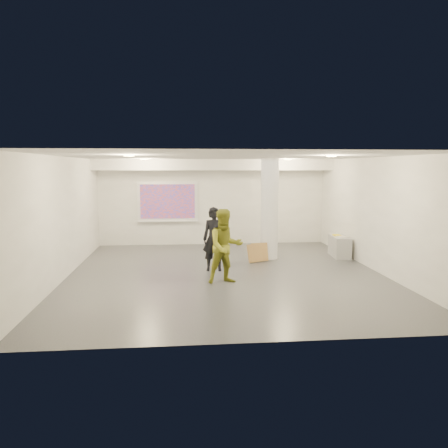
{
  "coord_description": "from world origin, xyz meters",
  "views": [
    {
      "loc": [
        -1.1,
        -10.97,
        2.73
      ],
      "look_at": [
        0.0,
        0.4,
        1.25
      ],
      "focal_mm": 35.0,
      "sensor_mm": 36.0,
      "label": 1
    }
  ],
  "objects": [
    {
      "name": "woman",
      "position": [
        -0.25,
        0.41,
        0.85
      ],
      "size": [
        0.66,
        0.47,
        1.7
      ],
      "primitive_type": "imported",
      "rotation": [
        0.0,
        0.0,
        -0.11
      ],
      "color": "black",
      "rests_on": "floor"
    },
    {
      "name": "cardboard_back",
      "position": [
        1.0,
        1.35,
        0.26
      ],
      "size": [
        0.52,
        0.38,
        0.52
      ],
      "primitive_type": "cube",
      "rotation": [
        -0.27,
        0.0,
        0.45
      ],
      "color": "#9F763F",
      "rests_on": "floor"
    },
    {
      "name": "wall_front",
      "position": [
        0.0,
        -4.5,
        1.5
      ],
      "size": [
        8.0,
        0.01,
        3.0
      ],
      "primitive_type": "cube",
      "color": "silver",
      "rests_on": "floor"
    },
    {
      "name": "ceiling",
      "position": [
        0.0,
        0.0,
        3.0
      ],
      "size": [
        8.0,
        9.0,
        0.01
      ],
      "primitive_type": "cube",
      "color": "silver",
      "rests_on": "floor"
    },
    {
      "name": "downlight_sw",
      "position": [
        -2.2,
        -1.5,
        2.98
      ],
      "size": [
        0.22,
        0.22,
        0.02
      ],
      "primitive_type": "cylinder",
      "color": "#FFEE98",
      "rests_on": "ceiling"
    },
    {
      "name": "column",
      "position": [
        1.5,
        1.8,
        1.5
      ],
      "size": [
        0.52,
        0.52,
        3.0
      ],
      "primitive_type": "cylinder",
      "color": "white",
      "rests_on": "floor"
    },
    {
      "name": "downlight_ne",
      "position": [
        2.2,
        2.5,
        2.98
      ],
      "size": [
        0.22,
        0.22,
        0.02
      ],
      "primitive_type": "cylinder",
      "color": "#FFEE98",
      "rests_on": "ceiling"
    },
    {
      "name": "projection_screen",
      "position": [
        -1.6,
        4.45,
        1.53
      ],
      "size": [
        2.1,
        0.13,
        1.42
      ],
      "color": "white",
      "rests_on": "wall_back"
    },
    {
      "name": "wall_back",
      "position": [
        0.0,
        4.5,
        1.5
      ],
      "size": [
        8.0,
        0.01,
        3.0
      ],
      "primitive_type": "cube",
      "color": "silver",
      "rests_on": "floor"
    },
    {
      "name": "downlight_se",
      "position": [
        2.2,
        -1.5,
        2.98
      ],
      "size": [
        0.22,
        0.22,
        0.02
      ],
      "primitive_type": "cylinder",
      "color": "#FFEE98",
      "rests_on": "ceiling"
    },
    {
      "name": "credenza",
      "position": [
        3.72,
        1.85,
        0.32
      ],
      "size": [
        0.56,
        1.13,
        0.64
      ],
      "primitive_type": "cube",
      "rotation": [
        0.0,
        0.0,
        -0.09
      ],
      "color": "#949699",
      "rests_on": "floor"
    },
    {
      "name": "floor",
      "position": [
        0.0,
        0.0,
        0.0
      ],
      "size": [
        8.0,
        9.0,
        0.01
      ],
      "primitive_type": "cube",
      "color": "#36383E",
      "rests_on": "ground"
    },
    {
      "name": "papers_stack",
      "position": [
        3.74,
        1.73,
        0.65
      ],
      "size": [
        0.35,
        0.4,
        0.02
      ],
      "primitive_type": "cube",
      "rotation": [
        0.0,
        0.0,
        0.29
      ],
      "color": "silver",
      "rests_on": "credenza"
    },
    {
      "name": "postit_pad",
      "position": [
        3.66,
        1.95,
        0.65
      ],
      "size": [
        0.2,
        0.28,
        0.03
      ],
      "primitive_type": "cube",
      "rotation": [
        0.0,
        0.0,
        0.01
      ],
      "color": "yellow",
      "rests_on": "credenza"
    },
    {
      "name": "man",
      "position": [
        -0.09,
        -0.89,
        0.88
      ],
      "size": [
        0.99,
        0.84,
        1.77
      ],
      "primitive_type": "imported",
      "rotation": [
        0.0,
        0.0,
        0.22
      ],
      "color": "olive",
      "rests_on": "floor"
    },
    {
      "name": "soffit_band",
      "position": [
        0.0,
        3.95,
        2.82
      ],
      "size": [
        8.0,
        1.1,
        0.36
      ],
      "primitive_type": "cube",
      "color": "silver",
      "rests_on": "ceiling"
    },
    {
      "name": "downlight_nw",
      "position": [
        -2.2,
        2.5,
        2.98
      ],
      "size": [
        0.22,
        0.22,
        0.02
      ],
      "primitive_type": "cylinder",
      "color": "#FFEE98",
      "rests_on": "ceiling"
    },
    {
      "name": "wall_right",
      "position": [
        4.0,
        0.0,
        1.5
      ],
      "size": [
        0.01,
        9.0,
        3.0
      ],
      "primitive_type": "cube",
      "color": "silver",
      "rests_on": "floor"
    },
    {
      "name": "wall_left",
      "position": [
        -4.0,
        0.0,
        1.5
      ],
      "size": [
        0.01,
        9.0,
        3.0
      ],
      "primitive_type": "cube",
      "color": "silver",
      "rests_on": "floor"
    },
    {
      "name": "cardboard_front",
      "position": [
        1.15,
        1.45,
        0.27
      ],
      "size": [
        0.51,
        0.26,
        0.54
      ],
      "primitive_type": "cube",
      "rotation": [
        -0.25,
        0.0,
        0.16
      ],
      "color": "#9F763F",
      "rests_on": "floor"
    }
  ]
}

